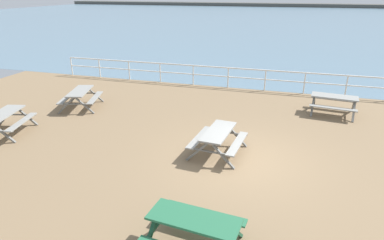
% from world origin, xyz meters
% --- Properties ---
extents(ground_plane, '(30.00, 24.00, 0.20)m').
position_xyz_m(ground_plane, '(0.00, 0.00, -0.10)').
color(ground_plane, '#846B4C').
extents(sea_band, '(142.00, 90.00, 0.01)m').
position_xyz_m(sea_band, '(0.00, 52.75, 0.00)').
color(sea_band, slate).
rests_on(sea_band, ground).
extents(distant_shoreline, '(142.00, 6.00, 1.80)m').
position_xyz_m(distant_shoreline, '(0.00, 95.75, 0.00)').
color(distant_shoreline, '#4C4C47').
rests_on(distant_shoreline, ground).
extents(seaward_railing, '(23.07, 0.07, 1.08)m').
position_xyz_m(seaward_railing, '(-0.00, 7.75, 0.75)').
color(seaward_railing, white).
rests_on(seaward_railing, ground).
extents(picnic_table_near_left, '(1.93, 1.69, 0.80)m').
position_xyz_m(picnic_table_near_left, '(-0.31, -4.04, 0.58)').
color(picnic_table_near_left, '#286B47').
rests_on(picnic_table_near_left, ground).
extents(picnic_table_mid_centre, '(1.96, 2.16, 0.80)m').
position_xyz_m(picnic_table_mid_centre, '(-7.48, 2.75, 0.58)').
color(picnic_table_mid_centre, gray).
rests_on(picnic_table_mid_centre, ground).
extents(picnic_table_far_left, '(1.96, 1.72, 0.80)m').
position_xyz_m(picnic_table_far_left, '(3.04, 5.11, 0.58)').
color(picnic_table_far_left, gray).
rests_on(picnic_table_far_left, ground).
extents(picnic_table_far_right, '(1.68, 1.93, 0.80)m').
position_xyz_m(picnic_table_far_right, '(-0.77, 0.21, 0.58)').
color(picnic_table_far_right, gray).
rests_on(picnic_table_far_right, ground).
extents(picnic_table_seaward, '(1.89, 2.11, 0.80)m').
position_xyz_m(picnic_table_seaward, '(-8.46, -0.46, 0.58)').
color(picnic_table_seaward, gray).
rests_on(picnic_table_seaward, ground).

